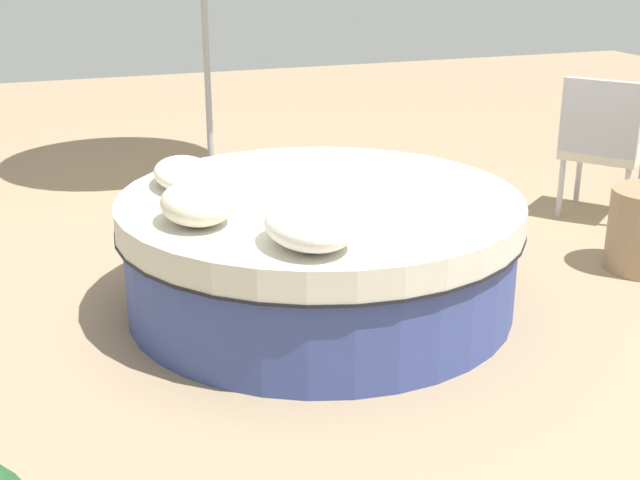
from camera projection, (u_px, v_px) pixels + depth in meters
name	position (u px, v px, depth m)	size (l,w,h in m)	color
ground_plane	(320.00, 304.00, 4.65)	(16.00, 16.00, 0.00)	#9E8466
round_bed	(320.00, 250.00, 4.54)	(2.11, 2.11, 0.61)	#38478C
throw_pillow_0	(184.00, 174.00, 4.55)	(0.52, 0.32, 0.15)	silver
throw_pillow_1	(197.00, 203.00, 3.99)	(0.43, 0.34, 0.20)	beige
throw_pillow_2	(310.00, 224.00, 3.71)	(0.52, 0.39, 0.19)	white
patio_chair	(603.00, 140.00, 5.84)	(0.72, 0.71, 0.98)	#B7B7BC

